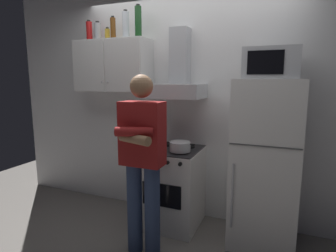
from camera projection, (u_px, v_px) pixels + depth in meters
name	position (u px, v px, depth m)	size (l,w,h in m)	color
ground_plane	(168.00, 235.00, 2.89)	(7.00, 7.00, 0.00)	slate
back_wall_tiled	(188.00, 101.00, 3.21)	(4.80, 0.10, 2.70)	white
upper_cabinet	(113.00, 66.00, 3.26)	(0.90, 0.37, 0.60)	silver
stove_oven	(172.00, 186.00, 3.06)	(0.60, 0.62, 0.87)	white
range_hood	(177.00, 80.00, 2.99)	(0.60, 0.44, 0.75)	#B7BABF
refrigerator	(265.00, 164.00, 2.65)	(0.60, 0.62, 1.60)	white
microwave	(271.00, 63.00, 2.51)	(0.48, 0.37, 0.28)	#B7BABF
person_standing	(142.00, 159.00, 2.45)	(0.38, 0.33, 1.64)	navy
cooking_pot	(180.00, 147.00, 2.83)	(0.32, 0.22, 0.10)	#B7BABF
bottle_beer_brown	(113.00, 29.00, 3.19)	(0.06, 0.06, 0.27)	brown
bottle_vodka_clear	(126.00, 25.00, 3.11)	(0.08, 0.08, 0.31)	silver
bottle_canister_steel	(98.00, 32.00, 3.29)	(0.08, 0.08, 0.23)	#B2B5BA
bottle_wine_green	(138.00, 22.00, 3.04)	(0.07, 0.07, 0.36)	#19471E
bottle_spice_jar	(107.00, 35.00, 3.28)	(0.06, 0.06, 0.16)	gold
bottle_soda_red	(89.00, 32.00, 3.35)	(0.07, 0.07, 0.25)	red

